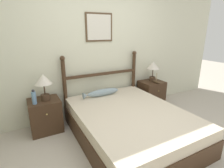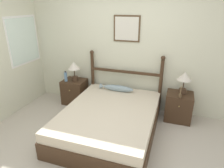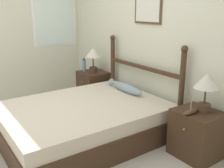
# 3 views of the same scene
# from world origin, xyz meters

# --- Properties ---
(ground_plane) EXTENTS (16.00, 16.00, 0.00)m
(ground_plane) POSITION_xyz_m (0.00, 0.00, 0.00)
(ground_plane) COLOR #B7AD9E
(wall_back) EXTENTS (6.40, 0.08, 2.55)m
(wall_back) POSITION_xyz_m (0.00, 1.73, 1.28)
(wall_back) COLOR beige
(wall_back) RESTS_ON ground_plane
(bed) EXTENTS (1.57, 2.05, 0.46)m
(bed) POSITION_xyz_m (0.05, 0.62, 0.23)
(bed) COLOR #3D2819
(bed) RESTS_ON ground_plane
(headboard) EXTENTS (1.58, 0.09, 1.23)m
(headboard) POSITION_xyz_m (0.05, 1.61, 0.68)
(headboard) COLOR #3D2819
(headboard) RESTS_ON ground_plane
(nightstand_left) EXTENTS (0.50, 0.46, 0.55)m
(nightstand_left) POSITION_xyz_m (-1.10, 1.45, 0.28)
(nightstand_left) COLOR #3D2819
(nightstand_left) RESTS_ON ground_plane
(nightstand_right) EXTENTS (0.50, 0.46, 0.55)m
(nightstand_right) POSITION_xyz_m (1.19, 1.45, 0.28)
(nightstand_right) COLOR #3D2819
(nightstand_right) RESTS_ON ground_plane
(table_lamp_left) EXTENTS (0.27, 0.27, 0.43)m
(table_lamp_left) POSITION_xyz_m (-1.06, 1.44, 0.86)
(table_lamp_left) COLOR #422D1E
(table_lamp_left) RESTS_ON nightstand_left
(table_lamp_right) EXTENTS (0.27, 0.27, 0.43)m
(table_lamp_right) POSITION_xyz_m (1.22, 1.48, 0.86)
(table_lamp_right) COLOR #422D1E
(table_lamp_right) RESTS_ON nightstand_right
(bottle) EXTENTS (0.07, 0.07, 0.24)m
(bottle) POSITION_xyz_m (-1.24, 1.35, 0.66)
(bottle) COLOR #668CB2
(bottle) RESTS_ON nightstand_left
(model_boat) EXTENTS (0.07, 0.24, 0.22)m
(model_boat) POSITION_xyz_m (1.18, 1.31, 0.58)
(model_boat) COLOR #4C3823
(model_boat) RESTS_ON nightstand_right
(fish_pillow) EXTENTS (0.72, 0.13, 0.13)m
(fish_pillow) POSITION_xyz_m (-0.07, 1.40, 0.52)
(fish_pillow) COLOR #8499A3
(fish_pillow) RESTS_ON bed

